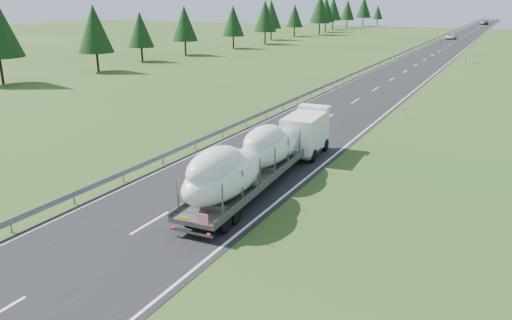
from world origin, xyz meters
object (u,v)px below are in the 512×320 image
at_px(distant_car_blue, 483,23).
at_px(distant_van, 450,37).
at_px(highway_sign, 466,52).
at_px(distant_car_dark, 486,23).
at_px(boat_truck, 260,154).

bearing_deg(distant_car_blue, distant_van, -86.66).
height_order(highway_sign, distant_car_dark, highway_sign).
bearing_deg(highway_sign, distant_car_dark, 92.31).
xyz_separation_m(boat_truck, distant_van, (-4.94, 129.60, -1.31)).
distance_m(boat_truck, distant_van, 129.70).
height_order(boat_truck, distant_van, boat_truck).
bearing_deg(highway_sign, boat_truck, -93.62).
bearing_deg(highway_sign, distant_van, 99.52).
xyz_separation_m(highway_sign, boat_truck, (-4.60, -72.70, 0.25)).
bearing_deg(distant_car_blue, highway_sign, -82.73).
distance_m(highway_sign, distant_van, 57.71).
xyz_separation_m(highway_sign, distant_van, (-9.54, 56.91, -1.06)).
bearing_deg(distant_van, distant_car_dark, 91.67).
xyz_separation_m(boat_truck, distant_car_blue, (-3.10, 227.28, -1.26)).
xyz_separation_m(distant_car_dark, distant_car_blue, (-1.53, 1.77, 0.02)).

